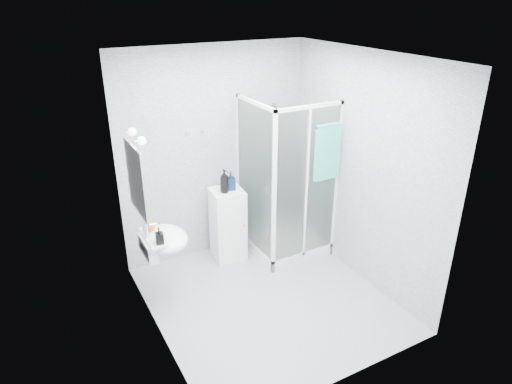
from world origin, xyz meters
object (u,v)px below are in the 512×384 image
wall_basin (162,240)px  soap_dispenser_orange (149,224)px  hand_towel (327,151)px  shampoo_bottle_b (231,181)px  storage_cabinet (228,224)px  shower_enclosure (283,221)px  soap_dispenser_black (159,236)px  shampoo_bottle_a (224,181)px

wall_basin → soap_dispenser_orange: (-0.09, 0.12, 0.15)m
hand_towel → shampoo_bottle_b: (-0.91, 0.65, -0.43)m
storage_cabinet → shampoo_bottle_b: 0.57m
shower_enclosure → hand_towel: shower_enclosure is taller
shampoo_bottle_b → soap_dispenser_black: (-1.13, -0.73, -0.08)m
shower_enclosure → soap_dispenser_orange: shower_enclosure is taller
wall_basin → soap_dispenser_orange: size_ratio=3.39×
wall_basin → soap_dispenser_black: (-0.07, -0.17, 0.15)m
storage_cabinet → shampoo_bottle_a: (-0.05, -0.03, 0.60)m
wall_basin → soap_dispenser_black: size_ratio=3.28×
shampoo_bottle_a → soap_dispenser_orange: bearing=-158.7°
shower_enclosure → soap_dispenser_orange: 1.83m
hand_towel → soap_dispenser_orange: hand_towel is taller
shampoo_bottle_a → soap_dispenser_black: size_ratio=1.69×
soap_dispenser_black → storage_cabinet: bearing=34.2°
hand_towel → soap_dispenser_orange: size_ratio=4.06×
wall_basin → storage_cabinet: bearing=29.3°
shower_enclosure → wall_basin: (-1.66, -0.32, 0.35)m
shower_enclosure → wall_basin: shower_enclosure is taller
shower_enclosure → storage_cabinet: shower_enclosure is taller
storage_cabinet → shampoo_bottle_a: 0.61m
shower_enclosure → wall_basin: size_ratio=3.57×
wall_basin → soap_dispenser_orange: bearing=128.8°
soap_dispenser_orange → wall_basin: bearing=-51.2°
shower_enclosure → soap_dispenser_black: (-1.73, -0.48, 0.50)m
soap_dispenser_black → shampoo_bottle_a: bearing=34.1°
soap_dispenser_orange → soap_dispenser_black: soap_dispenser_black is taller
shower_enclosure → wall_basin: 1.72m
hand_towel → shampoo_bottle_a: bearing=148.9°
soap_dispenser_orange → shampoo_bottle_b: bearing=21.4°
hand_towel → soap_dispenser_black: bearing=-177.7°
hand_towel → storage_cabinet: bearing=146.2°
shampoo_bottle_a → shampoo_bottle_b: bearing=22.2°
soap_dispenser_orange → soap_dispenser_black: size_ratio=0.97×
storage_cabinet → soap_dispenser_black: soap_dispenser_black is taller
shampoo_bottle_b → shampoo_bottle_a: bearing=-157.8°
shower_enclosure → soap_dispenser_orange: bearing=-173.5°
wall_basin → hand_towel: (1.96, -0.09, 0.66)m
soap_dispenser_black → shampoo_bottle_b: bearing=33.1°
storage_cabinet → shampoo_bottle_a: shampoo_bottle_a is taller
shampoo_bottle_b → wall_basin: bearing=-151.7°
storage_cabinet → shampoo_bottle_a: bearing=-137.6°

